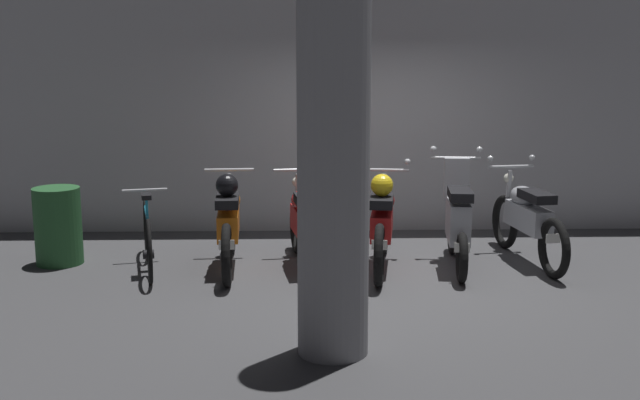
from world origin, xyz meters
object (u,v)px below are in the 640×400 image
bicycle (148,238)px  motorbike_slot_3 (458,220)px  motorbike_slot_2 (382,222)px  trash_bin (58,226)px  support_pillar (334,152)px  motorbike_slot_1 (305,224)px  motorbike_slot_4 (527,219)px  motorbike_slot_0 (229,222)px

bicycle → motorbike_slot_3: bearing=0.9°
motorbike_slot_2 → trash_bin: motorbike_slot_2 is taller
bicycle → support_pillar: size_ratio=0.53×
motorbike_slot_3 → bicycle: size_ratio=0.99×
motorbike_slot_1 → motorbike_slot_4: bearing=4.4°
motorbike_slot_1 → bicycle: bearing=-178.5°
motorbike_slot_1 → motorbike_slot_4: motorbike_slot_4 is taller
motorbike_slot_1 → motorbike_slot_2: (0.84, -0.05, 0.04)m
motorbike_slot_0 → support_pillar: 2.88m
motorbike_slot_1 → support_pillar: bearing=-85.3°
motorbike_slot_0 → support_pillar: bearing=-67.1°
motorbike_slot_3 → support_pillar: 3.07m
motorbike_slot_0 → motorbike_slot_3: 2.52m
motorbike_slot_0 → support_pillar: size_ratio=0.61×
motorbike_slot_0 → motorbike_slot_4: 3.35m
bicycle → trash_bin: bicycle is taller
motorbike_slot_3 → trash_bin: bearing=176.9°
motorbike_slot_3 → motorbike_slot_4: bearing=12.5°
trash_bin → motorbike_slot_2: bearing=-4.7°
motorbike_slot_3 → support_pillar: (-1.48, -2.46, 1.08)m
motorbike_slot_2 → motorbike_slot_3: size_ratio=1.16×
motorbike_slot_3 → support_pillar: support_pillar is taller
motorbike_slot_0 → motorbike_slot_4: motorbike_slot_4 is taller
motorbike_slot_3 → trash_bin: (-4.44, 0.24, -0.09)m
motorbike_slot_0 → motorbike_slot_1: size_ratio=1.00×
motorbike_slot_0 → motorbike_slot_3: motorbike_slot_3 is taller
bicycle → trash_bin: (-1.05, 0.29, 0.07)m
motorbike_slot_0 → motorbike_slot_2: bearing=-1.7°
motorbike_slot_1 → trash_bin: size_ratio=2.24×
bicycle → support_pillar: (1.92, -2.41, 1.25)m
motorbike_slot_4 → bicycle: 4.23m
motorbike_slot_3 → bicycle: bearing=-179.1°
motorbike_slot_2 → bicycle: size_ratio=1.14×
bicycle → support_pillar: bearing=-51.5°
motorbike_slot_1 → trash_bin: motorbike_slot_1 is taller
support_pillar → trash_bin: (-2.96, 2.70, -1.18)m
motorbike_slot_2 → support_pillar: support_pillar is taller
motorbike_slot_2 → motorbike_slot_4: bearing=8.2°
motorbike_slot_3 → motorbike_slot_0: bearing=-179.9°
motorbike_slot_4 → support_pillar: 3.69m
motorbike_slot_3 → trash_bin: size_ratio=1.94×
motorbike_slot_0 → motorbike_slot_4: (3.35, 0.19, -0.03)m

